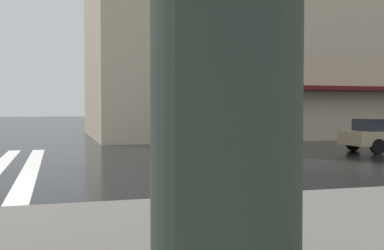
# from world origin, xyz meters

# --- Properties ---
(billboard_column) EXTENTS (1.27, 1.27, 3.38)m
(billboard_column) POSITION_xyz_m (-8.13, -4.33, 1.88)
(billboard_column) COLOR #28382D
(billboard_column) RESTS_ON sidewalk_pavement
(pedestrian_in_red_jacket) EXTENTS (0.40, 0.25, 1.68)m
(pedestrian_in_red_jacket) POSITION_xyz_m (-6.59, -4.49, 1.14)
(pedestrian_in_red_jacket) COLOR maroon
(pedestrian_in_red_jacket) RESTS_ON sidewalk_pavement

